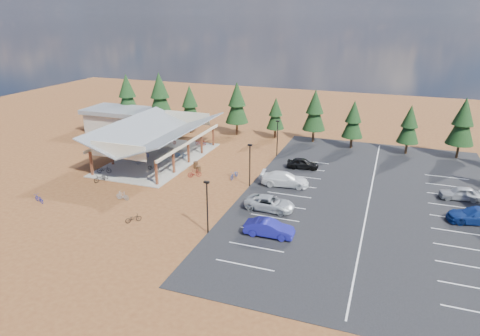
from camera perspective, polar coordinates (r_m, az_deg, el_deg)
ground at (r=50.26m, az=-4.85°, el=-2.50°), size 140.00×140.00×0.00m
asphalt_lot at (r=48.96m, az=16.86°, el=-3.95°), size 27.00×44.00×0.04m
concrete_pad at (r=60.48m, az=-10.73°, el=1.22°), size 10.60×18.60×0.10m
bike_pavilion at (r=59.39m, az=-10.96°, el=4.67°), size 11.65×19.40×4.97m
outbuilding at (r=76.26m, az=-15.81°, el=6.27°), size 11.00×7.00×3.90m
lamp_post_0 at (r=38.83m, az=-4.40°, el=-4.74°), size 0.50×0.25×5.14m
lamp_post_1 at (r=49.19m, az=1.32°, el=0.77°), size 0.50×0.25×5.14m
lamp_post_2 at (r=60.17m, az=5.00°, el=4.32°), size 0.50×0.25×5.14m
trash_bin_0 at (r=54.46m, az=-5.56°, el=-0.20°), size 0.60×0.60×0.90m
trash_bin_1 at (r=56.11m, az=-5.92°, el=0.41°), size 0.60×0.60×0.90m
pine_0 at (r=79.26m, az=-14.81°, el=9.50°), size 3.92×3.92×9.14m
pine_1 at (r=75.23m, az=-10.64°, el=9.59°), size 4.20×4.20×9.78m
pine_2 at (r=72.04m, az=-6.71°, el=8.47°), size 3.45×3.45×8.03m
pine_3 at (r=70.17m, az=-0.41°, el=8.67°), size 3.77×3.77×8.78m
pine_4 at (r=68.78m, az=4.78°, el=7.25°), size 2.85×2.85×6.64m
pine_5 at (r=67.21m, az=9.94°, el=7.58°), size 3.54×3.54×8.25m
pine_6 at (r=65.28m, az=14.88°, el=6.28°), size 3.10×3.10×7.23m
pine_7 at (r=65.05m, az=21.66°, el=5.44°), size 3.07×3.07×7.15m
pine_8 at (r=65.76m, az=27.58°, el=5.49°), size 3.67×3.67×8.56m
bike_0 at (r=56.52m, az=-17.68°, el=-0.18°), size 1.95×1.20×0.97m
bike_1 at (r=58.17m, az=-13.04°, el=0.86°), size 1.75×0.79×1.01m
bike_2 at (r=61.50m, az=-12.75°, el=1.89°), size 1.80×0.74×0.93m
bike_3 at (r=66.80m, az=-9.05°, el=3.59°), size 1.60×0.67×0.93m
bike_4 at (r=55.79m, az=-11.55°, el=0.06°), size 1.68×0.82×0.84m
bike_5 at (r=58.75m, az=-9.66°, el=1.24°), size 1.54×0.51×0.91m
bike_6 at (r=60.08m, az=-7.91°, el=1.77°), size 1.78×0.71×0.92m
bike_7 at (r=65.51m, az=-5.26°, el=3.47°), size 1.73×0.78×1.01m
bike_8 at (r=54.05m, az=-18.04°, el=-1.24°), size 1.37×1.99×0.99m
bike_10 at (r=50.70m, az=-25.23°, el=-3.71°), size 1.78×1.12×0.88m
bike_12 at (r=43.01m, az=-14.04°, el=-6.52°), size 1.47×1.54×0.83m
bike_13 at (r=48.23m, az=-15.41°, el=-3.57°), size 1.63×0.54×0.97m
bike_14 at (r=52.35m, az=-0.76°, el=-0.89°), size 0.85×1.97×1.00m
bike_15 at (r=53.05m, az=-6.07°, el=-0.70°), size 1.72×1.35×1.04m
car_1 at (r=39.23m, az=3.92°, el=-8.01°), size 4.61×1.74×1.50m
car_2 at (r=44.17m, az=3.99°, el=-4.70°), size 5.24×2.58×1.43m
car_3 at (r=50.30m, az=6.00°, el=-1.48°), size 5.78×2.87×1.61m
car_4 at (r=56.15m, az=8.37°, el=0.62°), size 4.24×2.13×1.39m
car_7 at (r=47.29m, az=29.00°, el=-5.53°), size 5.69×3.19×1.56m
car_8 at (r=52.21m, az=27.31°, el=-2.99°), size 4.51×2.35×1.46m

